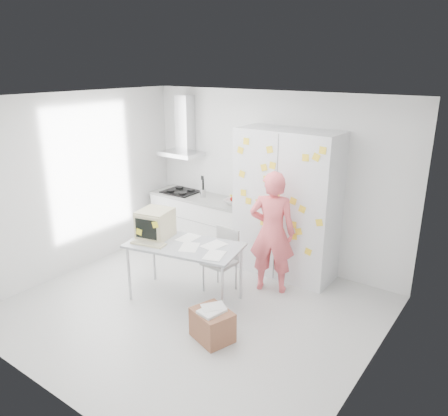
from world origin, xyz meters
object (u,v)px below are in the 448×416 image
Objects in this scene: person at (272,232)px; chair at (223,256)px; cardboard_box at (212,324)px; desk at (165,233)px.

chair is at bearing 13.45° from person.
cardboard_box is (0.61, -1.05, -0.32)m from chair.
chair is 1.25m from cardboard_box.
person is 0.77m from chair.
chair is at bearing 33.17° from desk.
person is at bearing 36.59° from chair.
desk is at bearing 19.34° from person.
desk is 2.96× the size of cardboard_box.
cardboard_box is at bearing 70.98° from person.
desk reaches higher than chair.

